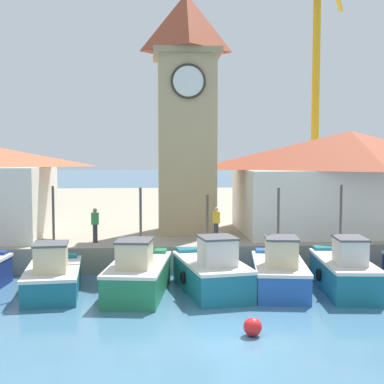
% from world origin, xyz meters
% --- Properties ---
extents(ground_plane, '(300.00, 300.00, 0.00)m').
position_xyz_m(ground_plane, '(0.00, 0.00, 0.00)').
color(ground_plane, teal).
extents(quay_wharf, '(120.00, 40.00, 1.17)m').
position_xyz_m(quay_wharf, '(0.00, 28.68, 0.59)').
color(quay_wharf, '#9E937F').
rests_on(quay_wharf, ground).
extents(fishing_boat_left_inner, '(2.37, 4.54, 4.10)m').
position_xyz_m(fishing_boat_left_inner, '(-5.84, 5.53, 0.69)').
color(fishing_boat_left_inner, '#196B7F').
rests_on(fishing_boat_left_inner, ground).
extents(fishing_boat_mid_left, '(2.67, 5.03, 4.05)m').
position_xyz_m(fishing_boat_mid_left, '(-2.58, 5.20, 0.77)').
color(fishing_boat_mid_left, '#237A4C').
rests_on(fishing_boat_mid_left, ground).
extents(fishing_boat_center, '(2.86, 4.92, 3.75)m').
position_xyz_m(fishing_boat_center, '(0.26, 5.33, 0.78)').
color(fishing_boat_center, '#196B7F').
rests_on(fishing_boat_center, ground).
extents(fishing_boat_mid_right, '(2.59, 4.86, 4.01)m').
position_xyz_m(fishing_boat_mid_right, '(2.92, 5.34, 0.75)').
color(fishing_boat_mid_right, '#2356A8').
rests_on(fishing_boat_mid_right, ground).
extents(fishing_boat_right_inner, '(2.19, 4.93, 4.12)m').
position_xyz_m(fishing_boat_right_inner, '(5.42, 5.07, 0.78)').
color(fishing_boat_right_inner, '#196B7F').
rests_on(fishing_boat_right_inner, ground).
extents(clock_tower, '(3.44, 3.44, 14.05)m').
position_xyz_m(clock_tower, '(-0.23, 13.17, 7.81)').
color(clock_tower, tan).
rests_on(clock_tower, quay_wharf).
extents(warehouse_right, '(12.07, 7.00, 5.37)m').
position_xyz_m(warehouse_right, '(8.51, 12.85, 3.92)').
color(warehouse_right, silver).
rests_on(warehouse_right, quay_wharf).
extents(port_crane_near, '(5.19, 7.61, 20.27)m').
position_xyz_m(port_crane_near, '(9.92, 23.55, 8.63)').
color(port_crane_near, '#976E11').
rests_on(port_crane_near, quay_wharf).
extents(mooring_buoy, '(0.55, 0.55, 0.55)m').
position_xyz_m(mooring_buoy, '(0.92, 0.26, 0.28)').
color(mooring_buoy, red).
rests_on(mooring_buoy, ground).
extents(dock_worker_near_tower, '(0.34, 0.22, 1.62)m').
position_xyz_m(dock_worker_near_tower, '(-4.73, 10.22, 2.02)').
color(dock_worker_near_tower, '#33333D').
rests_on(dock_worker_near_tower, quay_wharf).
extents(dock_worker_along_quay, '(0.34, 0.22, 1.62)m').
position_xyz_m(dock_worker_along_quay, '(1.02, 10.29, 2.02)').
color(dock_worker_along_quay, '#33333D').
rests_on(dock_worker_along_quay, quay_wharf).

